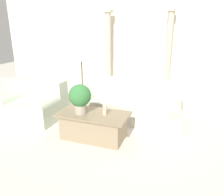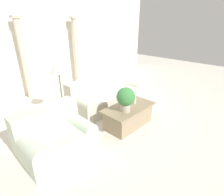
{
  "view_description": "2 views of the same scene",
  "coord_description": "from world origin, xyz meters",
  "px_view_note": "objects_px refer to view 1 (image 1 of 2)",
  "views": [
    {
      "loc": [
        1.48,
        -3.8,
        1.97
      ],
      "look_at": [
        0.15,
        -0.04,
        0.64
      ],
      "focal_mm": 35.0,
      "sensor_mm": 36.0,
      "label": 1
    },
    {
      "loc": [
        -2.83,
        -2.71,
        2.26
      ],
      "look_at": [
        -0.09,
        -0.03,
        0.56
      ],
      "focal_mm": 28.0,
      "sensor_mm": 36.0,
      "label": 2
    }
  ],
  "objects_px": {
    "loveseat": "(35,103)",
    "floor_lamp": "(81,57)",
    "coffee_table": "(94,125)",
    "sofa_long": "(132,103)",
    "potted_plant": "(80,97)"
  },
  "relations": [
    {
      "from": "sofa_long",
      "to": "floor_lamp",
      "type": "relative_size",
      "value": 1.49
    },
    {
      "from": "sofa_long",
      "to": "floor_lamp",
      "type": "bearing_deg",
      "value": 172.74
    },
    {
      "from": "coffee_table",
      "to": "sofa_long",
      "type": "bearing_deg",
      "value": 71.18
    },
    {
      "from": "loveseat",
      "to": "potted_plant",
      "type": "relative_size",
      "value": 2.33
    },
    {
      "from": "sofa_long",
      "to": "potted_plant",
      "type": "distance_m",
      "value": 1.47
    },
    {
      "from": "sofa_long",
      "to": "floor_lamp",
      "type": "distance_m",
      "value": 1.61
    },
    {
      "from": "loveseat",
      "to": "coffee_table",
      "type": "xyz_separation_m",
      "value": [
        1.63,
        -0.44,
        -0.08
      ]
    },
    {
      "from": "coffee_table",
      "to": "floor_lamp",
      "type": "height_order",
      "value": "floor_lamp"
    },
    {
      "from": "loveseat",
      "to": "potted_plant",
      "type": "xyz_separation_m",
      "value": [
        1.42,
        -0.52,
        0.46
      ]
    },
    {
      "from": "sofa_long",
      "to": "floor_lamp",
      "type": "xyz_separation_m",
      "value": [
        -1.29,
        0.16,
        0.94
      ]
    },
    {
      "from": "loveseat",
      "to": "potted_plant",
      "type": "bearing_deg",
      "value": -20.06
    },
    {
      "from": "loveseat",
      "to": "sofa_long",
      "type": "bearing_deg",
      "value": 19.91
    },
    {
      "from": "loveseat",
      "to": "coffee_table",
      "type": "bearing_deg",
      "value": -15.2
    },
    {
      "from": "loveseat",
      "to": "floor_lamp",
      "type": "bearing_deg",
      "value": 50.56
    },
    {
      "from": "potted_plant",
      "to": "floor_lamp",
      "type": "relative_size",
      "value": 0.36
    }
  ]
}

